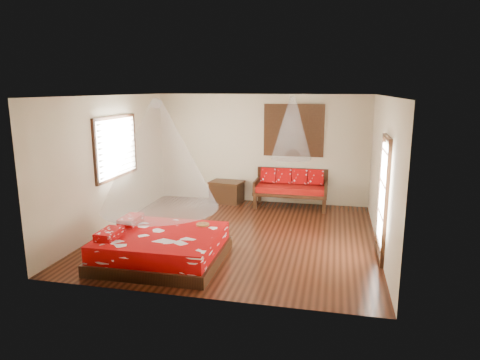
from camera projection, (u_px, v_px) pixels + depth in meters
name	position (u px, v px, depth m)	size (l,w,h in m)	color
room	(237.00, 168.00, 8.46)	(5.54, 5.54, 2.84)	black
bed	(161.00, 247.00, 7.39)	(2.08, 1.88, 0.64)	black
daybed	(291.00, 187.00, 10.74)	(1.80, 0.80, 0.95)	black
storage_chest	(227.00, 192.00, 11.21)	(0.91, 0.72, 0.57)	black
shutter_panel	(294.00, 130.00, 10.77)	(1.52, 0.06, 1.32)	black
window_left	(117.00, 147.00, 9.17)	(0.10, 1.74, 1.34)	black
glazed_door	(383.00, 199.00, 7.38)	(0.08, 1.02, 2.16)	black
wine_tray	(203.00, 223.00, 7.76)	(0.24, 0.24, 0.20)	brown
mosquito_net_main	(158.00, 156.00, 7.05)	(1.97, 1.97, 1.80)	white
mosquito_net_daybed	(292.00, 128.00, 10.30)	(0.98, 0.98, 1.50)	white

